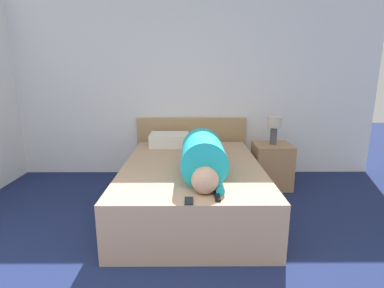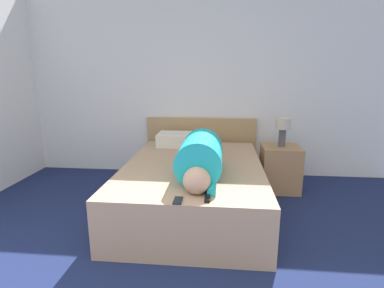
% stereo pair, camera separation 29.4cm
% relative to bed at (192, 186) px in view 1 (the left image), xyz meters
% --- Properties ---
extents(wall_back, '(5.60, 0.06, 2.60)m').
position_rel_bed_xyz_m(wall_back, '(-0.22, 1.23, 1.05)').
color(wall_back, white).
rests_on(wall_back, ground_plane).
extents(bed, '(1.42, 2.04, 0.50)m').
position_rel_bed_xyz_m(bed, '(0.00, 0.00, 0.00)').
color(bed, tan).
rests_on(bed, ground_plane).
extents(headboard, '(1.54, 0.04, 0.81)m').
position_rel_bed_xyz_m(headboard, '(0.00, 1.16, 0.16)').
color(headboard, tan).
rests_on(headboard, ground_plane).
extents(nightstand, '(0.46, 0.44, 0.56)m').
position_rel_bed_xyz_m(nightstand, '(1.02, 0.63, 0.03)').
color(nightstand, '#A37A51').
rests_on(nightstand, ground_plane).
extents(table_lamp, '(0.18, 0.18, 0.35)m').
position_rel_bed_xyz_m(table_lamp, '(1.02, 0.63, 0.54)').
color(table_lamp, '#4C4C51').
rests_on(table_lamp, nightstand).
extents(person_lying, '(0.39, 1.62, 0.39)m').
position_rel_bed_xyz_m(person_lying, '(0.10, -0.27, 0.42)').
color(person_lying, tan).
rests_on(person_lying, bed).
extents(pillow_near_headboard, '(0.50, 0.38, 0.16)m').
position_rel_bed_xyz_m(pillow_near_headboard, '(-0.29, 0.80, 0.33)').
color(pillow_near_headboard, silver).
rests_on(pillow_near_headboard, bed).
extents(tv_remote, '(0.04, 0.15, 0.02)m').
position_rel_bed_xyz_m(tv_remote, '(0.19, -0.89, 0.26)').
color(tv_remote, black).
rests_on(tv_remote, bed).
extents(cell_phone, '(0.06, 0.13, 0.01)m').
position_rel_bed_xyz_m(cell_phone, '(-0.03, -0.95, 0.26)').
color(cell_phone, black).
rests_on(cell_phone, bed).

